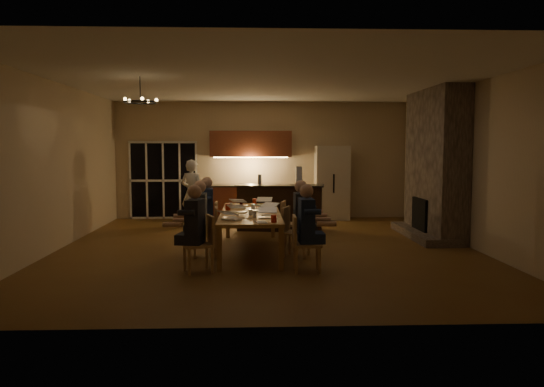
{
  "coord_description": "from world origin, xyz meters",
  "views": [
    {
      "loc": [
        -0.3,
        -10.14,
        1.96
      ],
      "look_at": [
        0.12,
        0.3,
        1.05
      ],
      "focal_mm": 35.0,
      "sensor_mm": 36.0,
      "label": 1
    }
  ],
  "objects": [
    {
      "name": "redcup_far",
      "position": [
        -0.22,
        1.11,
        0.81
      ],
      "size": [
        0.09,
        0.09,
        0.12
      ],
      "primitive_type": "cylinder",
      "color": "#B8200C",
      "rests_on": "dining_table"
    },
    {
      "name": "back_wall",
      "position": [
        0.0,
        4.52,
        1.6
      ],
      "size": [
        8.0,
        0.04,
        3.2
      ],
      "primitive_type": "cube",
      "color": "tan",
      "rests_on": "ground"
    },
    {
      "name": "chandelier",
      "position": [
        -2.23,
        -0.66,
        2.75
      ],
      "size": [
        0.59,
        0.59,
        0.03
      ],
      "primitive_type": "torus",
      "color": "black",
      "rests_on": "ceiling"
    },
    {
      "name": "chair_right_mid",
      "position": [
        0.52,
        -0.76,
        0.45
      ],
      "size": [
        0.56,
        0.56,
        0.89
      ],
      "primitive_type": null,
      "rotation": [
        0.0,
        0.0,
        1.22
      ],
      "color": "tan",
      "rests_on": "ground"
    },
    {
      "name": "laptop_d",
      "position": [
        -0.0,
        -0.29,
        0.86
      ],
      "size": [
        0.42,
        0.41,
        0.23
      ],
      "primitive_type": null,
      "rotation": [
        0.0,
        0.0,
        -0.59
      ],
      "color": "silver",
      "rests_on": "dining_table"
    },
    {
      "name": "fireplace",
      "position": [
        3.7,
        1.2,
        1.6
      ],
      "size": [
        0.58,
        2.5,
        3.2
      ],
      "primitive_type": "cube",
      "color": "#726359",
      "rests_on": "ground"
    },
    {
      "name": "mug_front",
      "position": [
        -0.31,
        -0.71,
        0.8
      ],
      "size": [
        0.07,
        0.07,
        0.1
      ],
      "primitive_type": "cylinder",
      "color": "white",
      "rests_on": "dining_table"
    },
    {
      "name": "person_right_mid",
      "position": [
        0.58,
        -0.81,
        0.69
      ],
      "size": [
        0.62,
        0.62,
        1.38
      ],
      "primitive_type": null,
      "rotation": [
        0.0,
        0.0,
        1.6
      ],
      "color": "#23262D",
      "rests_on": "ground"
    },
    {
      "name": "person_right_near",
      "position": [
        0.58,
        -1.85,
        0.69
      ],
      "size": [
        0.62,
        0.62,
        1.38
      ],
      "primitive_type": null,
      "rotation": [
        0.0,
        0.0,
        1.61
      ],
      "color": "navy",
      "rests_on": "ground"
    },
    {
      "name": "laptop_f",
      "position": [
        -0.04,
        0.78,
        0.86
      ],
      "size": [
        0.36,
        0.33,
        0.23
      ],
      "primitive_type": null,
      "rotation": [
        0.0,
        0.0,
        -0.17
      ],
      "color": "silver",
      "rests_on": "dining_table"
    },
    {
      "name": "bar_island",
      "position": [
        0.39,
        2.29,
        0.54
      ],
      "size": [
        2.15,
        1.0,
        1.08
      ],
      "primitive_type": "cube",
      "rotation": [
        0.0,
        0.0,
        -0.16
      ],
      "color": "black",
      "rests_on": "ground"
    },
    {
      "name": "chair_right_near",
      "position": [
        0.58,
        -1.92,
        0.45
      ],
      "size": [
        0.45,
        0.45,
        0.89
      ],
      "primitive_type": null,
      "rotation": [
        0.0,
        0.0,
        1.56
      ],
      "color": "tan",
      "rests_on": "ground"
    },
    {
      "name": "chair_left_near",
      "position": [
        -1.13,
        -1.89,
        0.45
      ],
      "size": [
        0.56,
        0.56,
        0.89
      ],
      "primitive_type": null,
      "rotation": [
        0.0,
        0.0,
        -1.25
      ],
      "color": "tan",
      "rests_on": "ground"
    },
    {
      "name": "standing_person",
      "position": [
        -1.76,
        3.05,
        0.83
      ],
      "size": [
        0.71,
        0.6,
        1.66
      ],
      "primitive_type": "imported",
      "rotation": [
        0.0,
        0.0,
        2.75
      ],
      "color": "silver",
      "rests_on": "ground"
    },
    {
      "name": "laptop_b",
      "position": [
        -0.02,
        -1.11,
        0.86
      ],
      "size": [
        0.33,
        0.29,
        0.23
      ],
      "primitive_type": null,
      "rotation": [
        0.0,
        0.0,
        -0.05
      ],
      "color": "silver",
      "rests_on": "dining_table"
    },
    {
      "name": "laptop_e",
      "position": [
        -0.52,
        0.77,
        0.86
      ],
      "size": [
        0.41,
        0.39,
        0.23
      ],
      "primitive_type": null,
      "rotation": [
        0.0,
        0.0,
        2.72
      ],
      "color": "silver",
      "rests_on": "dining_table"
    },
    {
      "name": "can_cola",
      "position": [
        -0.51,
        1.03,
        0.81
      ],
      "size": [
        0.06,
        0.06,
        0.12
      ],
      "primitive_type": "cylinder",
      "color": "#3F0F0C",
      "rests_on": "dining_table"
    },
    {
      "name": "person_left_near",
      "position": [
        -1.18,
        -1.89,
        0.69
      ],
      "size": [
        0.7,
        0.7,
        1.38
      ],
      "primitive_type": null,
      "rotation": [
        0.0,
        0.0,
        -1.75
      ],
      "color": "#23262D",
      "rests_on": "ground"
    },
    {
      "name": "person_left_mid",
      "position": [
        -1.2,
        -0.81,
        0.69
      ],
      "size": [
        0.6,
        0.6,
        1.38
      ],
      "primitive_type": null,
      "rotation": [
        0.0,
        0.0,
        -1.57
      ],
      "color": "#343A3E",
      "rests_on": "ground"
    },
    {
      "name": "floor",
      "position": [
        0.0,
        0.0,
        0.0
      ],
      "size": [
        9.0,
        9.0,
        0.0
      ],
      "primitive_type": "plane",
      "color": "brown",
      "rests_on": "ground"
    },
    {
      "name": "plate_far",
      "position": [
        0.07,
        0.43,
        0.76
      ],
      "size": [
        0.25,
        0.25,
        0.02
      ],
      "primitive_type": "cylinder",
      "color": "white",
      "rests_on": "dining_table"
    },
    {
      "name": "bar_blender",
      "position": [
        0.82,
        2.17,
        1.3
      ],
      "size": [
        0.14,
        0.14,
        0.43
      ],
      "primitive_type": "cube",
      "rotation": [
        0.0,
        0.0,
        0.01
      ],
      "color": "silver",
      "rests_on": "bar_island"
    },
    {
      "name": "can_right",
      "position": [
        0.05,
        -0.04,
        0.81
      ],
      "size": [
        0.07,
        0.07,
        0.12
      ],
      "primitive_type": "cylinder",
      "color": "#B2B2B7",
      "rests_on": "dining_table"
    },
    {
      "name": "chair_left_mid",
      "position": [
        -1.12,
        -0.71,
        0.45
      ],
      "size": [
        0.48,
        0.48,
        0.89
      ],
      "primitive_type": null,
      "rotation": [
        0.0,
        0.0,
        -1.47
      ],
      "color": "tan",
      "rests_on": "ground"
    },
    {
      "name": "dining_table",
      "position": [
        -0.31,
        -0.29,
        0.38
      ],
      "size": [
        1.1,
        3.22,
        0.75
      ],
      "primitive_type": "cube",
      "color": "#A57A42",
      "rests_on": "ground"
    },
    {
      "name": "redcup_mid",
      "position": [
        -0.74,
        0.06,
        0.81
      ],
      "size": [
        0.1,
        0.1,
        0.12
      ],
      "primitive_type": "cylinder",
      "color": "#B8200C",
      "rests_on": "dining_table"
    },
    {
      "name": "bar_bottle",
      "position": [
        -0.09,
        2.44,
        1.2
      ],
      "size": [
        0.09,
        0.09,
        0.24
      ],
      "primitive_type": "cylinder",
      "color": "#99999E",
      "rests_on": "bar_island"
    },
    {
      "name": "redcup_near",
      "position": [
        0.07,
        -1.66,
        0.81
      ],
      "size": [
        0.09,
        0.09,
        0.12
      ],
      "primitive_type": "cylinder",
      "color": "#B8200C",
      "rests_on": "dining_table"
    },
    {
      "name": "refrigerator",
      "position": [
        1.9,
        4.15,
        1.0
      ],
      "size": [
        0.9,
        0.68,
        2.0
      ],
      "primitive_type": "cube",
      "color": "beige",
      "rests_on": "ground"
    },
    {
      "name": "can_silver",
      "position": [
        -0.24,
        -1.07,
        0.81
      ],
      "size": [
        0.06,
        0.06,
        0.12
      ],
      "primitive_type": "cylinder",
      "color": "#B2B2B7",
      "rests_on": "dining_table"
    },
    {
      "name": "french_doors",
      "position": [
        -2.7,
        4.47,
        1.05
      ],
      "size": [
        1.86,
        0.08,
        2.1
      ],
      "primitive_type": "cube",
      "color": "black",
      "rests_on": "ground"
    },
    {
      "name": "laptop_a",
      "position": [
        -0.62,
        -1.28,
        0.86
      ],
      "size": [
        0.43,
        0.42,
        0.23
      ],
      "primitive_type": null,
      "rotation": [
        0.0,
        0.0,
        2.45
      ],
      "color": "silver",
      "rests_on": "dining_table"
    },
    {
      "name": "kitchenette",
      "position": [
        -0.3,
        4.2,
        1.2
      ],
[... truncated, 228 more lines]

